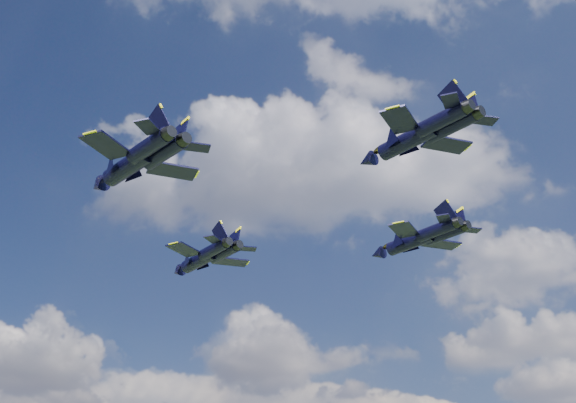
# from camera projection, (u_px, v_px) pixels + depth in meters

# --- Properties ---
(jet_lead) EXTENTS (15.65, 14.48, 4.11)m
(jet_lead) POSITION_uv_depth(u_px,v_px,m) (198.00, 261.00, 104.87)
(jet_lead) COLOR black
(jet_left) EXTENTS (17.25, 14.54, 4.37)m
(jet_left) POSITION_uv_depth(u_px,v_px,m) (126.00, 167.00, 79.26)
(jet_left) COLOR black
(jet_right) EXTENTS (16.01, 14.03, 4.11)m
(jet_right) POSITION_uv_depth(u_px,v_px,m) (407.00, 242.00, 99.45)
(jet_right) COLOR black
(jet_slot) EXTENTS (15.06, 13.19, 3.87)m
(jet_slot) POSITION_uv_depth(u_px,v_px,m) (404.00, 142.00, 74.50)
(jet_slot) COLOR black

